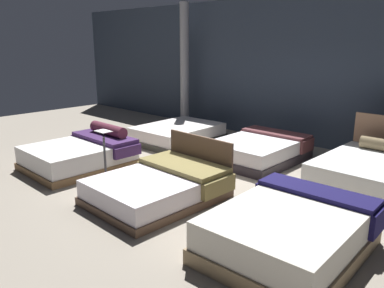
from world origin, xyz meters
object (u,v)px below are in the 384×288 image
object	(u,v)px
bed_4	(259,150)
bed_1	(161,186)
support_pillar	(185,66)
price_sign	(105,164)
bed_0	(81,154)
bed_3	(178,133)
bed_5	(374,173)
bed_2	(289,232)

from	to	relation	value
bed_4	bed_1	bearing A→B (deg)	-90.03
support_pillar	price_sign	bearing A→B (deg)	-61.08
bed_0	bed_3	distance (m)	2.75
bed_3	bed_5	xyz separation A→B (m)	(4.70, 0.09, 0.07)
bed_2	bed_3	distance (m)	5.48
bed_0	bed_2	xyz separation A→B (m)	(4.66, -0.02, 0.00)
bed_1	bed_3	bearing A→B (deg)	132.47
bed_1	bed_4	size ratio (longest dim) A/B	1.01
bed_4	support_pillar	world-z (taller)	support_pillar
bed_4	support_pillar	bearing A→B (deg)	157.36
bed_2	bed_5	distance (m)	2.86
bed_1	price_sign	distance (m)	1.23
bed_4	support_pillar	size ratio (longest dim) A/B	0.58
bed_1	bed_0	bearing A→B (deg)	-178.80
bed_4	bed_3	bearing A→B (deg)	-179.80
bed_2	bed_1	bearing A→B (deg)	177.04
bed_4	bed_5	world-z (taller)	bed_5
bed_2	bed_3	bearing A→B (deg)	147.42
bed_1	bed_4	world-z (taller)	bed_1
price_sign	bed_2	bearing A→B (deg)	3.10
bed_1	bed_5	xyz separation A→B (m)	(2.28, 2.83, 0.05)
bed_0	bed_1	distance (m)	2.36
bed_2	support_pillar	distance (m)	7.48
bed_0	bed_5	distance (m)	5.43
bed_0	bed_4	distance (m)	3.63
bed_2	support_pillar	world-z (taller)	support_pillar
price_sign	support_pillar	world-z (taller)	support_pillar
bed_2	bed_3	xyz separation A→B (m)	(-4.73, 2.77, -0.07)
bed_3	bed_5	bearing A→B (deg)	-1.06
bed_0	bed_4	xyz separation A→B (m)	(2.32, 2.79, -0.03)
bed_1	bed_5	size ratio (longest dim) A/B	0.96
bed_2	bed_3	world-z (taller)	bed_2
bed_2	support_pillar	size ratio (longest dim) A/B	0.58
bed_4	price_sign	bearing A→B (deg)	-111.95
price_sign	bed_4	bearing A→B (deg)	68.83
bed_5	price_sign	size ratio (longest dim) A/B	2.21
bed_1	bed_5	bearing A→B (deg)	52.12
price_sign	bed_0	bearing A→B (deg)	169.69
price_sign	bed_5	bearing A→B (deg)	41.24
bed_4	price_sign	distance (m)	3.22
bed_2	price_sign	size ratio (longest dim) A/B	2.13
bed_0	bed_3	xyz separation A→B (m)	(-0.07, 2.75, -0.06)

